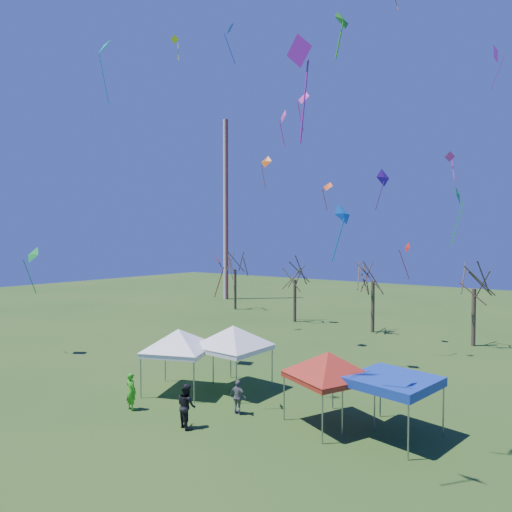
{
  "coord_description": "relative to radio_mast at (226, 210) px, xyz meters",
  "views": [
    {
      "loc": [
        13.68,
        -14.44,
        8.27
      ],
      "look_at": [
        0.58,
        3.0,
        7.5
      ],
      "focal_mm": 32.0,
      "sensor_mm": 36.0,
      "label": 1
    }
  ],
  "objects": [
    {
      "name": "ground",
      "position": [
        28.0,
        -34.0,
        -12.5
      ],
      "size": [
        140.0,
        140.0,
        0.0
      ],
      "primitive_type": "plane",
      "color": "#264C18",
      "rests_on": "ground"
    },
    {
      "name": "tree_2",
      "position": [
        25.63,
        -9.62,
        -6.21
      ],
      "size": [
        3.71,
        3.71,
        8.18
      ],
      "color": "#3D2D21",
      "rests_on": "ground"
    },
    {
      "name": "kite_24",
      "position": [
        26.94,
        -23.95,
        4.52
      ],
      "size": [
        1.05,
        0.76,
        2.46
      ],
      "rotation": [
        0.0,
        0.0,
        6.04
      ],
      "color": "#FA3794",
      "rests_on": "ground"
    },
    {
      "name": "kite_17",
      "position": [
        36.05,
        -24.04,
        -2.02
      ],
      "size": [
        0.6,
        1.03,
        3.12
      ],
      "rotation": [
        0.0,
        0.0,
        1.66
      ],
      "color": "green",
      "rests_on": "ground"
    },
    {
      "name": "tent_white_mid",
      "position": [
        25.71,
        -29.26,
        -9.19
      ],
      "size": [
        4.66,
        4.66,
        4.11
      ],
      "rotation": [
        0.0,
        0.0,
        -0.02
      ],
      "color": "gray",
      "rests_on": "ground"
    },
    {
      "name": "tent_white_west",
      "position": [
        23.5,
        -31.29,
        -9.31
      ],
      "size": [
        4.17,
        4.17,
        3.95
      ],
      "rotation": [
        0.0,
        0.0,
        0.4
      ],
      "color": "gray",
      "rests_on": "ground"
    },
    {
      "name": "kite_1",
      "position": [
        27.09,
        -31.99,
        -5.32
      ],
      "size": [
        1.04,
        1.06,
        2.11
      ],
      "rotation": [
        0.0,
        0.0,
        2.33
      ],
      "color": "red",
      "rests_on": "ground"
    },
    {
      "name": "person_green",
      "position": [
        23.67,
        -34.58,
        -11.59
      ],
      "size": [
        0.71,
        0.51,
        1.82
      ],
      "primitive_type": "imported",
      "rotation": [
        0.0,
        0.0,
        3.03
      ],
      "color": "green",
      "rests_on": "ground"
    },
    {
      "name": "kite_18",
      "position": [
        28.23,
        -28.17,
        2.26
      ],
      "size": [
        0.76,
        0.64,
        1.96
      ],
      "rotation": [
        0.0,
        0.0,
        5.67
      ],
      "color": "#F536A8",
      "rests_on": "ground"
    },
    {
      "name": "kite_22",
      "position": [
        29.44,
        -12.01,
        -4.92
      ],
      "size": [
        1.08,
        1.07,
        3.03
      ],
      "rotation": [
        0.0,
        0.0,
        5.5
      ],
      "color": "red",
      "rests_on": "ground"
    },
    {
      "name": "kite_11",
      "position": [
        29.58,
        -17.5,
        0.13
      ],
      "size": [
        0.9,
        1.37,
        2.95
      ],
      "rotation": [
        0.0,
        0.0,
        1.23
      ],
      "color": "#54169F",
      "rests_on": "ground"
    },
    {
      "name": "tent_red",
      "position": [
        32.17,
        -30.4,
        -9.43
      ],
      "size": [
        4.01,
        4.01,
        3.8
      ],
      "rotation": [
        0.0,
        0.0,
        -0.41
      ],
      "color": "gray",
      "rests_on": "ground"
    },
    {
      "name": "tree_0",
      "position": [
        7.15,
        -6.62,
        -6.01
      ],
      "size": [
        3.83,
        3.83,
        8.44
      ],
      "color": "#3D2D21",
      "rests_on": "ground"
    },
    {
      "name": "kite_14",
      "position": [
        9.23,
        -31.96,
        -5.3
      ],
      "size": [
        1.36,
        0.96,
        3.5
      ],
      "rotation": [
        0.0,
        0.0,
        0.03
      ],
      "color": "#16932B",
      "rests_on": "ground"
    },
    {
      "name": "kite_7",
      "position": [
        19.6,
        -22.26,
        11.37
      ],
      "size": [
        1.17,
        1.17,
        2.89
      ],
      "rotation": [
        0.0,
        0.0,
        5.47
      ],
      "color": "blue",
      "rests_on": "ground"
    },
    {
      "name": "kite_8",
      "position": [
        16.55,
        -30.88,
        7.98
      ],
      "size": [
        1.68,
        1.42,
        4.13
      ],
      "rotation": [
        0.0,
        0.0,
        5.93
      ],
      "color": "#0CBCC0",
      "rests_on": "ground"
    },
    {
      "name": "kite_2",
      "position": [
        15.68,
        -12.18,
        3.39
      ],
      "size": [
        1.31,
        0.7,
        3.22
      ],
      "rotation": [
        0.0,
        0.0,
        6.25
      ],
      "color": "#DF550B",
      "rests_on": "ground"
    },
    {
      "name": "kite_25",
      "position": [
        34.19,
        -33.32,
        3.64
      ],
      "size": [
        0.56,
        0.88,
        1.82
      ],
      "rotation": [
        0.0,
        0.0,
        1.36
      ],
      "color": "green",
      "rests_on": "ground"
    },
    {
      "name": "kite_21",
      "position": [
        11.72,
        -20.35,
        13.25
      ],
      "size": [
        0.85,
        0.87,
        2.27
      ],
      "rotation": [
        0.0,
        0.0,
        4.03
      ],
      "color": "#EBFF1A",
      "rests_on": "ground"
    },
    {
      "name": "radio_mast",
      "position": [
        0.0,
        0.0,
        0.0
      ],
      "size": [
        0.7,
        0.7,
        25.0
      ],
      "primitive_type": "cylinder",
      "color": "silver",
      "rests_on": "ground"
    },
    {
      "name": "tree_3",
      "position": [
        34.03,
        -9.96,
        -6.42
      ],
      "size": [
        3.59,
        3.59,
        7.91
      ],
      "color": "#3D2D21",
      "rests_on": "ground"
    },
    {
      "name": "tent_blue",
      "position": [
        34.92,
        -29.84,
        -10.18
      ],
      "size": [
        3.69,
        3.69,
        2.52
      ],
      "rotation": [
        0.0,
        0.0,
        -0.17
      ],
      "color": "gray",
      "rests_on": "ground"
    },
    {
      "name": "kite_5",
      "position": [
        33.97,
        -35.85,
        1.71
      ],
      "size": [
        1.09,
        0.44,
        3.49
      ],
      "rotation": [
        0.0,
        0.0,
        2.99
      ],
      "color": "purple",
      "rests_on": "ground"
    },
    {
      "name": "kite_27",
      "position": [
        33.83,
        -32.45,
        -3.26
      ],
      "size": [
        0.7,
        1.0,
        2.24
      ],
      "rotation": [
        0.0,
        0.0,
        1.33
      ],
      "color": "blue",
      "rests_on": "ground"
    },
    {
      "name": "kite_13",
      "position": [
        22.93,
        -13.16,
        0.38
      ],
      "size": [
        1.08,
        0.82,
        2.47
      ],
      "rotation": [
        0.0,
        0.0,
        6.11
      ],
      "color": "#FD4A0D",
      "rests_on": "ground"
    },
    {
      "name": "kite_19",
      "position": [
        33.23,
        -14.49,
        1.57
      ],
      "size": [
        0.74,
        0.68,
        2.03
      ],
      "rotation": [
        0.0,
        0.0,
        3.76
      ],
      "color": "#FD38A3",
      "rests_on": "ground"
    },
    {
      "name": "person_grey",
      "position": [
        28.17,
        -31.87,
        -11.69
      ],
      "size": [
        0.96,
        0.41,
        1.63
      ],
      "primitive_type": "imported",
      "rotation": [
        0.0,
        0.0,
        3.15
      ],
      "color": "slate",
      "rests_on": "ground"
    },
    {
      "name": "person_dark",
      "position": [
        27.32,
        -34.43,
        -11.53
      ],
      "size": [
        1.12,
        0.99,
        1.94
      ],
      "primitive_type": "imported",
      "rotation": [
        0.0,
        0.0,
        2.83
      ],
      "color": "black",
      "rests_on": "ground"
    },
    {
      "name": "tree_1",
      "position": [
        17.23,
        -9.35,
        -6.71
      ],
      "size": [
        3.42,
        3.42,
        7.54
      ],
      "color": "#3D2D21",
      "rests_on": "ground"
    },
    {
      "name": "kite_3",
      "position": [
        35.33,
        -10.04,
        9.66
      ],
      "size": [
        1.04,
        1.54,
        3.6
      ],
      "rotation": [
        0.0,
        0.0,
        1.91
      ],
      "color": "purple",
      "rests_on": "ground"
    }
  ]
}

